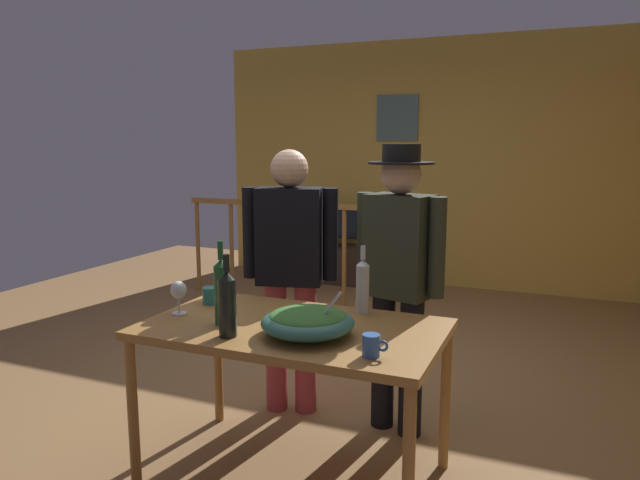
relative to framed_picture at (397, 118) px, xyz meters
The scene contains 16 objects.
ground_plane 3.63m from the framed_picture, 84.81° to the right, with size 8.19×8.19×0.00m, color olive.
back_wall 0.59m from the framed_picture, 12.07° to the left, with size 4.80×0.10×2.74m, color gold.
framed_picture is the anchor object (origin of this frame).
stair_railing 1.82m from the framed_picture, 108.42° to the right, with size 2.22×0.10×1.07m.
tv_console 1.81m from the framed_picture, 155.34° to the right, with size 0.90×0.40×0.43m, color #38281E.
flat_screen_tv 1.38m from the framed_picture, 153.01° to the right, with size 0.60×0.12×0.47m.
serving_table 4.40m from the framed_picture, 80.89° to the right, with size 1.40×0.81×0.77m.
salad_bowl 4.49m from the framed_picture, 79.50° to the right, with size 0.42×0.42×0.22m.
wine_glass 4.36m from the framed_picture, 89.07° to the right, with size 0.08×0.08×0.17m.
wine_bottle_clear 4.09m from the framed_picture, 76.78° to the right, with size 0.07×0.07×0.34m.
wine_bottle_dark 4.57m from the framed_picture, 83.90° to the right, with size 0.08×0.08×0.37m.
wine_bottle_green 4.42m from the framed_picture, 85.28° to the right, with size 0.07×0.07×0.40m.
mug_blue 4.70m from the framed_picture, 75.59° to the right, with size 0.11×0.07×0.09m.
mug_teal 4.16m from the framed_picture, 88.45° to the right, with size 0.12×0.08×0.09m.
person_standing_left 3.67m from the framed_picture, 84.47° to the right, with size 0.55×0.31×1.58m.
person_standing_right 3.78m from the framed_picture, 74.15° to the right, with size 0.53×0.35×1.61m.
Camera 1 is at (1.54, -3.51, 1.63)m, focal length 33.12 mm.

